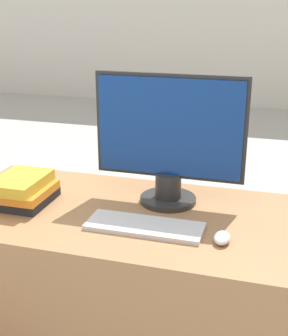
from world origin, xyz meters
TOP-DOWN VIEW (x-y plane):
  - wall_back at (0.00, 5.82)m, footprint 12.00×0.06m
  - desk at (0.00, 0.34)m, footprint 1.42×0.67m
  - monitor at (0.09, 0.47)m, footprint 0.56×0.21m
  - keyboard at (0.07, 0.23)m, footprint 0.40×0.14m
  - mouse at (0.33, 0.20)m, footprint 0.05×0.08m
  - book_stack at (-0.42, 0.30)m, footprint 0.19×0.24m

SIDE VIEW (x-z plane):
  - desk at x=0.00m, z-range 0.00..0.74m
  - keyboard at x=0.07m, z-range 0.74..0.76m
  - mouse at x=0.33m, z-range 0.74..0.77m
  - book_stack at x=-0.42m, z-range 0.74..0.85m
  - monitor at x=0.09m, z-range 0.74..1.23m
  - wall_back at x=0.00m, z-range 0.00..2.80m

